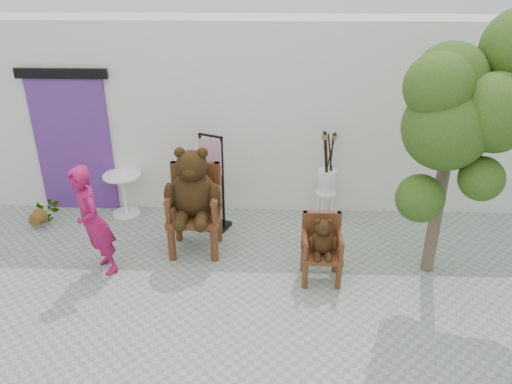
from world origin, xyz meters
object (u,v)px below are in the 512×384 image
chair_small (322,243)px  stool_bucket (326,181)px  display_stand (213,193)px  cafe_table (124,190)px  tree (472,106)px  person (93,222)px  chair_big (194,194)px

chair_small → stool_bucket: stool_bucket is taller
chair_small → display_stand: 2.01m
cafe_table → display_stand: size_ratio=0.47×
stool_bucket → tree: size_ratio=0.43×
person → cafe_table: size_ratio=2.17×
cafe_table → tree: size_ratio=0.21×
display_stand → tree: size_ratio=0.45×
chair_big → chair_small: (1.72, -0.65, -0.34)m
display_stand → tree: bearing=0.0°
display_stand → tree: (3.07, -1.36, 1.77)m
chair_big → cafe_table: chair_big is taller
chair_small → stool_bucket: bearing=82.9°
tree → chair_small: bearing=177.6°
chair_big → person: chair_big is taller
chair_big → chair_small: bearing=-20.8°
stool_bucket → person: bearing=-152.5°
tree → person: bearing=178.6°
person → chair_small: bearing=51.5°
chair_big → person: (-1.21, -0.61, -0.11)m
person → display_stand: person is taller
stool_bucket → tree: 2.78m
chair_small → cafe_table: chair_small is taller
chair_small → person: person is taller
chair_big → person: 1.36m
person → stool_bucket: 3.54m
chair_small → cafe_table: (-3.02, 1.69, -0.10)m
display_stand → stool_bucket: (1.75, 0.38, 0.06)m
chair_small → cafe_table: size_ratio=1.28×
tree → display_stand: bearing=156.1°
chair_big → cafe_table: size_ratio=2.22×
cafe_table → stool_bucket: size_ratio=0.48×
chair_small → person: size_ratio=0.59×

